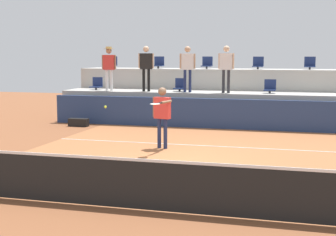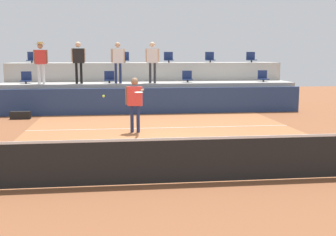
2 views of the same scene
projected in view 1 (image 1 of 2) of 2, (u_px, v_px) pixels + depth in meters
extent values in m
plane|color=brown|center=(178.00, 162.00, 12.63)|extent=(40.00, 40.00, 0.00)
cube|color=#A36038|center=(187.00, 154.00, 13.58)|extent=(9.00, 10.00, 0.01)
cube|color=silver|center=(198.00, 145.00, 14.92)|extent=(9.00, 0.06, 0.00)
cube|color=black|center=(122.00, 184.00, 8.74)|extent=(10.40, 0.01, 0.87)
cube|color=white|center=(122.00, 159.00, 8.69)|extent=(10.40, 0.02, 0.05)
cube|color=navy|center=(219.00, 114.00, 18.30)|extent=(13.00, 0.16, 1.10)
cube|color=#ADAAA3|center=(224.00, 108.00, 19.53)|extent=(13.00, 1.80, 1.25)
cube|color=#ADAAA3|center=(231.00, 94.00, 21.20)|extent=(13.00, 1.80, 2.10)
cylinder|color=#2D2D33|center=(96.00, 89.00, 20.71)|extent=(0.08, 0.08, 0.10)
cube|color=navy|center=(96.00, 87.00, 20.70)|extent=(0.44, 0.40, 0.04)
cube|color=navy|center=(98.00, 82.00, 20.84)|extent=(0.44, 0.04, 0.38)
cylinder|color=#2D2D33|center=(180.00, 90.00, 19.77)|extent=(0.08, 0.08, 0.10)
cube|color=navy|center=(180.00, 88.00, 19.76)|extent=(0.44, 0.40, 0.04)
cube|color=navy|center=(181.00, 83.00, 19.90)|extent=(0.44, 0.04, 0.38)
cylinder|color=#2D2D33|center=(270.00, 92.00, 18.84)|extent=(0.08, 0.08, 0.10)
cube|color=navy|center=(270.00, 90.00, 18.83)|extent=(0.44, 0.40, 0.04)
cube|color=navy|center=(270.00, 84.00, 18.98)|extent=(0.44, 0.04, 0.38)
cylinder|color=#2D2D33|center=(111.00, 67.00, 22.33)|extent=(0.08, 0.08, 0.10)
cube|color=navy|center=(111.00, 65.00, 22.32)|extent=(0.44, 0.40, 0.04)
cube|color=navy|center=(113.00, 61.00, 22.47)|extent=(0.44, 0.04, 0.38)
cylinder|color=#2D2D33|center=(158.00, 67.00, 21.75)|extent=(0.08, 0.08, 0.10)
cube|color=navy|center=(158.00, 66.00, 21.75)|extent=(0.44, 0.40, 0.04)
cube|color=navy|center=(159.00, 61.00, 21.89)|extent=(0.44, 0.04, 0.38)
cylinder|color=#2D2D33|center=(207.00, 68.00, 21.19)|extent=(0.08, 0.08, 0.10)
cube|color=navy|center=(207.00, 66.00, 21.18)|extent=(0.44, 0.40, 0.04)
cube|color=navy|center=(207.00, 61.00, 21.33)|extent=(0.44, 0.04, 0.38)
cylinder|color=#2D2D33|center=(258.00, 68.00, 20.62)|extent=(0.08, 0.08, 0.10)
cube|color=navy|center=(258.00, 66.00, 20.61)|extent=(0.44, 0.40, 0.04)
cube|color=navy|center=(258.00, 61.00, 20.76)|extent=(0.44, 0.04, 0.38)
cylinder|color=#2D2D33|center=(310.00, 68.00, 20.08)|extent=(0.08, 0.08, 0.10)
cube|color=navy|center=(310.00, 67.00, 20.07)|extent=(0.44, 0.40, 0.04)
cube|color=navy|center=(310.00, 61.00, 20.22)|extent=(0.44, 0.04, 0.38)
cylinder|color=navy|center=(159.00, 133.00, 14.47)|extent=(0.13, 0.13, 0.87)
cylinder|color=navy|center=(165.00, 134.00, 14.38)|extent=(0.13, 0.13, 0.87)
cube|color=red|center=(162.00, 108.00, 14.33)|extent=(0.50, 0.27, 0.62)
sphere|color=#846047|center=(162.00, 91.00, 14.27)|extent=(0.28, 0.28, 0.24)
cylinder|color=#846047|center=(154.00, 107.00, 14.45)|extent=(0.08, 0.08, 0.58)
cylinder|color=#846047|center=(166.00, 102.00, 13.94)|extent=(0.18, 0.55, 0.07)
cylinder|color=black|center=(160.00, 103.00, 13.61)|extent=(0.09, 0.26, 0.04)
ellipsoid|color=silver|center=(155.00, 104.00, 13.36)|extent=(0.32, 0.37, 0.03)
cylinder|color=white|center=(107.00, 80.00, 20.21)|extent=(0.12, 0.12, 0.84)
cylinder|color=white|center=(111.00, 80.00, 20.17)|extent=(0.12, 0.12, 0.84)
cube|color=red|center=(109.00, 62.00, 20.10)|extent=(0.47, 0.21, 0.60)
sphere|color=#A87A5B|center=(109.00, 51.00, 20.04)|extent=(0.24, 0.24, 0.23)
cylinder|color=#A87A5B|center=(103.00, 62.00, 20.15)|extent=(0.07, 0.07, 0.56)
cylinder|color=#A87A5B|center=(115.00, 62.00, 20.04)|extent=(0.07, 0.07, 0.56)
cylinder|color=tan|center=(109.00, 49.00, 20.03)|extent=(0.44, 0.44, 0.01)
cylinder|color=tan|center=(109.00, 48.00, 20.02)|extent=(0.25, 0.25, 0.09)
cylinder|color=black|center=(144.00, 80.00, 19.78)|extent=(0.13, 0.13, 0.88)
cylinder|color=black|center=(149.00, 80.00, 19.76)|extent=(0.13, 0.13, 0.88)
cube|color=black|center=(146.00, 61.00, 19.68)|extent=(0.50, 0.27, 0.62)
sphere|color=beige|center=(146.00, 49.00, 19.62)|extent=(0.28, 0.28, 0.24)
cylinder|color=beige|center=(139.00, 61.00, 19.69)|extent=(0.08, 0.08, 0.59)
cylinder|color=beige|center=(153.00, 61.00, 19.65)|extent=(0.08, 0.08, 0.59)
cylinder|color=navy|center=(185.00, 81.00, 19.34)|extent=(0.13, 0.13, 0.87)
cylinder|color=navy|center=(190.00, 81.00, 19.32)|extent=(0.13, 0.13, 0.87)
cube|color=white|center=(188.00, 62.00, 19.24)|extent=(0.50, 0.27, 0.62)
sphere|color=tan|center=(188.00, 49.00, 19.18)|extent=(0.28, 0.28, 0.24)
cylinder|color=tan|center=(181.00, 61.00, 19.25)|extent=(0.08, 0.08, 0.58)
cylinder|color=tan|center=(195.00, 61.00, 19.21)|extent=(0.08, 0.08, 0.58)
cylinder|color=#2D2D33|center=(223.00, 81.00, 18.97)|extent=(0.12, 0.12, 0.88)
cylinder|color=#2D2D33|center=(229.00, 82.00, 18.90)|extent=(0.12, 0.12, 0.88)
cube|color=white|center=(226.00, 62.00, 18.84)|extent=(0.49, 0.22, 0.62)
sphere|color=beige|center=(226.00, 49.00, 18.78)|extent=(0.26, 0.26, 0.24)
cylinder|color=beige|center=(219.00, 61.00, 18.93)|extent=(0.08, 0.08, 0.59)
cylinder|color=beige|center=(233.00, 61.00, 18.74)|extent=(0.08, 0.08, 0.59)
sphere|color=#CCE033|center=(105.00, 107.00, 12.70)|extent=(0.07, 0.07, 0.07)
cube|color=black|center=(79.00, 122.00, 18.92)|extent=(0.76, 0.28, 0.30)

